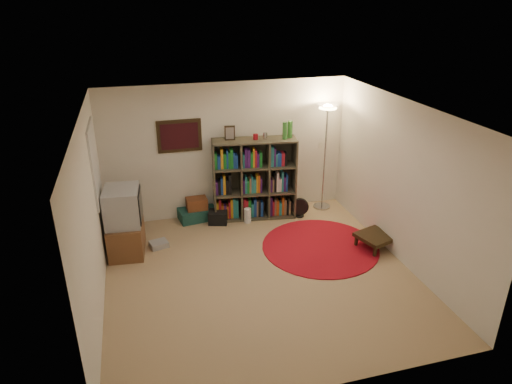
{
  "coord_description": "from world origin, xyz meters",
  "views": [
    {
      "loc": [
        -1.59,
        -5.58,
        3.89
      ],
      "look_at": [
        0.1,
        0.6,
        1.1
      ],
      "focal_mm": 32.0,
      "sensor_mm": 36.0,
      "label": 1
    }
  ],
  "objects_px": {
    "suitcase": "(197,213)",
    "side_table": "(375,237)",
    "floor_lamp": "(327,123)",
    "bookshelf": "(253,180)",
    "floor_fan": "(300,208)",
    "tv_stand": "(125,222)"
  },
  "relations": [
    {
      "from": "suitcase",
      "to": "side_table",
      "type": "bearing_deg",
      "value": -43.35
    },
    {
      "from": "tv_stand",
      "to": "suitcase",
      "type": "relative_size",
      "value": 1.53
    },
    {
      "from": "suitcase",
      "to": "side_table",
      "type": "distance_m",
      "value": 3.26
    },
    {
      "from": "floor_lamp",
      "to": "suitcase",
      "type": "xyz_separation_m",
      "value": [
        -2.46,
        0.15,
        -1.6
      ]
    },
    {
      "from": "floor_fan",
      "to": "side_table",
      "type": "xyz_separation_m",
      "value": [
        0.8,
        -1.42,
        0.02
      ]
    },
    {
      "from": "suitcase",
      "to": "side_table",
      "type": "height_order",
      "value": "side_table"
    },
    {
      "from": "suitcase",
      "to": "side_table",
      "type": "relative_size",
      "value": 1.1
    },
    {
      "from": "suitcase",
      "to": "side_table",
      "type": "xyz_separation_m",
      "value": [
        2.69,
        -1.85,
        0.09
      ]
    },
    {
      "from": "bookshelf",
      "to": "tv_stand",
      "type": "bearing_deg",
      "value": -154.97
    },
    {
      "from": "bookshelf",
      "to": "suitcase",
      "type": "relative_size",
      "value": 2.49
    },
    {
      "from": "floor_fan",
      "to": "suitcase",
      "type": "height_order",
      "value": "floor_fan"
    },
    {
      "from": "floor_fan",
      "to": "tv_stand",
      "type": "distance_m",
      "value": 3.21
    },
    {
      "from": "floor_lamp",
      "to": "floor_fan",
      "type": "bearing_deg",
      "value": -153.94
    },
    {
      "from": "tv_stand",
      "to": "side_table",
      "type": "height_order",
      "value": "tv_stand"
    },
    {
      "from": "floor_fan",
      "to": "suitcase",
      "type": "xyz_separation_m",
      "value": [
        -1.89,
        0.43,
        -0.08
      ]
    },
    {
      "from": "floor_fan",
      "to": "tv_stand",
      "type": "bearing_deg",
      "value": -155.68
    },
    {
      "from": "tv_stand",
      "to": "suitcase",
      "type": "distance_m",
      "value": 1.62
    },
    {
      "from": "bookshelf",
      "to": "side_table",
      "type": "relative_size",
      "value": 2.75
    },
    {
      "from": "floor_lamp",
      "to": "side_table",
      "type": "relative_size",
      "value": 3.11
    },
    {
      "from": "bookshelf",
      "to": "side_table",
      "type": "bearing_deg",
      "value": -38.3
    },
    {
      "from": "suitcase",
      "to": "bookshelf",
      "type": "bearing_deg",
      "value": -17.88
    },
    {
      "from": "floor_lamp",
      "to": "side_table",
      "type": "bearing_deg",
      "value": -82.42
    }
  ]
}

